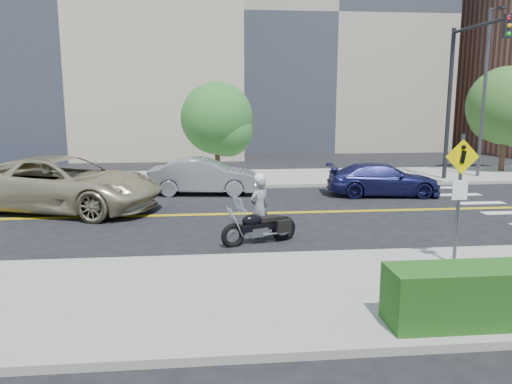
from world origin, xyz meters
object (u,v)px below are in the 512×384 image
object	(u,v)px
motorcyclist	(259,206)
parked_car_silver	(204,176)
pedestrian_sign	(460,187)
motorcycle	(260,219)
suv	(64,184)
parked_car_blue	(383,179)

from	to	relation	value
motorcyclist	parked_car_silver	world-z (taller)	motorcyclist
pedestrian_sign	motorcycle	distance (m)	5.19
suv	motorcycle	bearing A→B (deg)	-107.60
parked_car_silver	parked_car_blue	size ratio (longest dim) A/B	0.99
parked_car_silver	parked_car_blue	bearing A→B (deg)	-91.80
parked_car_silver	pedestrian_sign	bearing A→B (deg)	-143.92
motorcyclist	parked_car_silver	xyz separation A→B (m)	(-1.57, 6.99, -0.19)
suv	parked_car_blue	distance (m)	12.40
suv	parked_car_blue	size ratio (longest dim) A/B	1.52
motorcycle	motorcyclist	bearing A→B (deg)	63.23
motorcycle	parked_car_silver	bearing A→B (deg)	79.99
pedestrian_sign	motorcycle	xyz separation A→B (m)	(-4.24, 2.70, -1.29)
pedestrian_sign	suv	world-z (taller)	pedestrian_sign
pedestrian_sign	parked_car_silver	xyz separation A→B (m)	(-5.77, 10.20, -1.21)
motorcyclist	parked_car_silver	distance (m)	7.17
motorcycle	parked_car_blue	bearing A→B (deg)	26.27
pedestrian_sign	parked_car_silver	bearing A→B (deg)	119.49
pedestrian_sign	suv	bearing A→B (deg)	145.13
motorcyclist	parked_car_blue	distance (m)	8.27
pedestrian_sign	suv	size ratio (longest dim) A/B	0.43
suv	parked_car_blue	world-z (taller)	suv
motorcyclist	suv	world-z (taller)	suv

